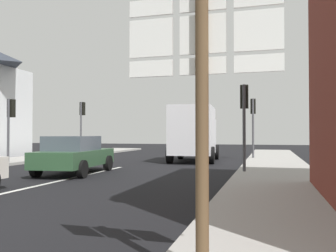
# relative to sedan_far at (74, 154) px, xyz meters

# --- Properties ---
(ground_plane) EXTENTS (80.00, 80.00, 0.00)m
(ground_plane) POSITION_rel_sedan_far_xyz_m (0.65, 1.03, -0.76)
(ground_plane) COLOR black
(sidewalk_right) EXTENTS (2.97, 44.00, 0.14)m
(sidewalk_right) POSITION_rel_sedan_far_xyz_m (7.60, -0.97, -0.69)
(sidewalk_right) COLOR #9E9B96
(sidewalk_right) RESTS_ON ground
(lane_centre_stripe) EXTENTS (0.16, 12.00, 0.01)m
(lane_centre_stripe) POSITION_rel_sedan_far_xyz_m (0.65, -2.97, -0.75)
(lane_centre_stripe) COLOR silver
(lane_centre_stripe) RESTS_ON ground
(sedan_far) EXTENTS (2.29, 4.35, 1.47)m
(sedan_far) POSITION_rel_sedan_far_xyz_m (0.00, 0.00, 0.00)
(sedan_far) COLOR #2D5133
(sedan_far) RESTS_ON ground
(delivery_truck) EXTENTS (2.77, 5.13, 3.05)m
(delivery_truck) POSITION_rel_sedan_far_xyz_m (3.26, 7.39, 0.89)
(delivery_truck) COLOR silver
(delivery_truck) RESTS_ON ground
(route_sign_post) EXTENTS (1.66, 0.14, 3.20)m
(route_sign_post) POSITION_rel_sedan_far_xyz_m (6.64, -8.85, 1.24)
(route_sign_post) COLOR brown
(route_sign_post) RESTS_ON ground
(traffic_light_far_left) EXTENTS (0.30, 0.49, 3.75)m
(traffic_light_far_left) POSITION_rel_sedan_far_xyz_m (-5.12, 9.82, 2.02)
(traffic_light_far_left) COLOR #47474C
(traffic_light_far_left) RESTS_ON ground
(traffic_light_near_right) EXTENTS (0.30, 0.49, 3.44)m
(traffic_light_near_right) POSITION_rel_sedan_far_xyz_m (6.41, 1.51, 1.78)
(traffic_light_near_right) COLOR #47474C
(traffic_light_near_right) RESTS_ON ground
(traffic_light_near_left) EXTENTS (0.30, 0.49, 3.29)m
(traffic_light_near_left) POSITION_rel_sedan_far_xyz_m (-5.12, 2.64, 1.67)
(traffic_light_near_left) COLOR #47474C
(traffic_light_near_left) RESTS_ON ground
(traffic_light_far_right) EXTENTS (0.30, 0.49, 3.67)m
(traffic_light_far_right) POSITION_rel_sedan_far_xyz_m (6.41, 9.66, 1.96)
(traffic_light_far_right) COLOR #47474C
(traffic_light_far_right) RESTS_ON ground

